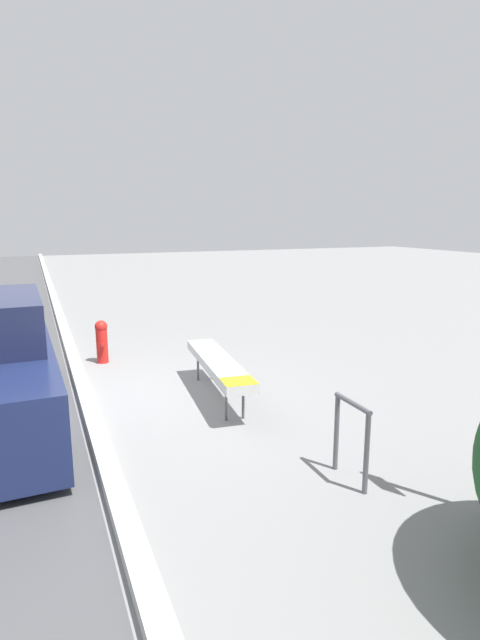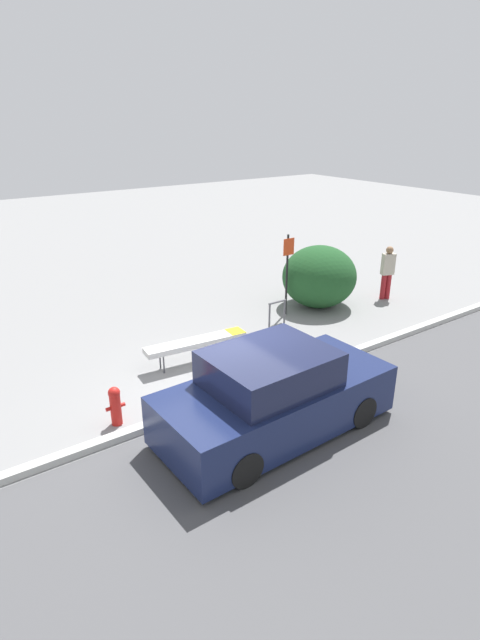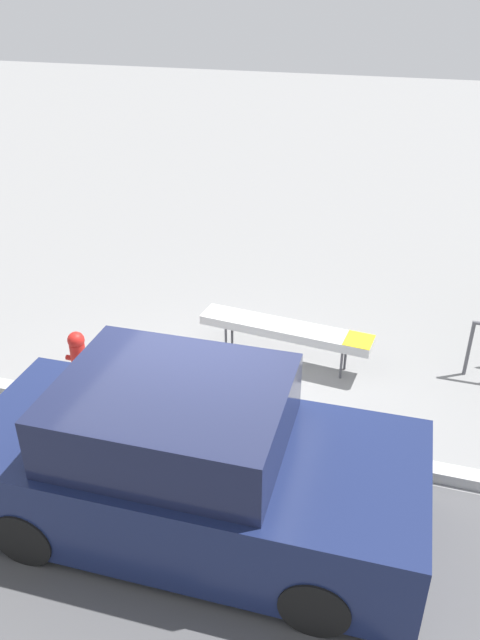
# 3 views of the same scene
# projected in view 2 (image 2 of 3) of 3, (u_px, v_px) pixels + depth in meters

# --- Properties ---
(ground_plane) EXTENTS (60.00, 60.00, 0.00)m
(ground_plane) POSITION_uv_depth(u_px,v_px,m) (221.00, 403.00, 9.87)
(ground_plane) COLOR gray
(road_strip) EXTENTS (60.00, 10.00, 0.01)m
(road_strip) POSITION_uv_depth(u_px,v_px,m) (454.00, 590.00, 5.97)
(road_strip) COLOR #4C4C4F
(road_strip) RESTS_ON ground_plane
(curb) EXTENTS (60.00, 0.20, 0.13)m
(curb) POSITION_uv_depth(u_px,v_px,m) (221.00, 400.00, 9.85)
(curb) COLOR #B7B7B2
(curb) RESTS_ON ground_plane
(bench) EXTENTS (2.43, 0.65, 0.58)m
(bench) POSITION_uv_depth(u_px,v_px,m) (196.00, 343.00, 11.30)
(bench) COLOR #515156
(bench) RESTS_ON ground_plane
(bike_rack) EXTENTS (0.55, 0.05, 0.83)m
(bike_rack) POSITION_uv_depth(u_px,v_px,m) (277.00, 313.00, 13.00)
(bike_rack) COLOR #515156
(bike_rack) RESTS_ON ground_plane
(sign_post) EXTENTS (0.36, 0.08, 2.30)m
(sign_post) POSITION_uv_depth(u_px,v_px,m) (287.00, 267.00, 13.76)
(sign_post) COLOR black
(sign_post) RESTS_ON ground_plane
(fire_hydrant) EXTENTS (0.36, 0.22, 0.77)m
(fire_hydrant) POSITION_uv_depth(u_px,v_px,m) (115.00, 405.00, 9.05)
(fire_hydrant) COLOR red
(fire_hydrant) RESTS_ON ground_plane
(shrub_hedge) EXTENTS (2.19, 2.12, 1.81)m
(shrub_hedge) POSITION_uv_depth(u_px,v_px,m) (319.00, 277.00, 14.57)
(shrub_hedge) COLOR #1E4C23
(shrub_hedge) RESTS_ON ground_plane
(pedestrian) EXTENTS (0.42, 0.33, 1.65)m
(pedestrian) POSITION_uv_depth(u_px,v_px,m) (387.00, 271.00, 15.15)
(pedestrian) COLOR maroon
(pedestrian) RESTS_ON ground_plane
(parked_car_near) EXTENTS (4.33, 1.96, 1.60)m
(parked_car_near) POSITION_uv_depth(u_px,v_px,m) (275.00, 396.00, 8.76)
(parked_car_near) COLOR black
(parked_car_near) RESTS_ON ground_plane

